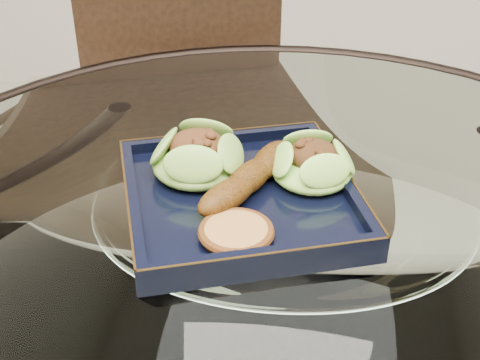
# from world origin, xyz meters

# --- Properties ---
(dining_table) EXTENTS (1.13, 1.13, 0.77)m
(dining_table) POSITION_xyz_m (-0.00, -0.00, 0.60)
(dining_table) COLOR white
(dining_table) RESTS_ON ground
(dining_chair) EXTENTS (0.52, 0.52, 0.93)m
(dining_chair) POSITION_xyz_m (-0.20, 0.45, 0.52)
(dining_chair) COLOR #301C10
(dining_chair) RESTS_ON ground
(navy_plate) EXTENTS (0.35, 0.35, 0.02)m
(navy_plate) POSITION_xyz_m (-0.05, 0.03, 0.77)
(navy_plate) COLOR black
(navy_plate) RESTS_ON dining_table
(lettuce_wrap_left) EXTENTS (0.15, 0.15, 0.04)m
(lettuce_wrap_left) POSITION_xyz_m (-0.11, 0.07, 0.80)
(lettuce_wrap_left) COLOR #4F8B28
(lettuce_wrap_left) RESTS_ON navy_plate
(lettuce_wrap_right) EXTENTS (0.11, 0.11, 0.04)m
(lettuce_wrap_right) POSITION_xyz_m (0.03, 0.08, 0.80)
(lettuce_wrap_right) COLOR #6EAC32
(lettuce_wrap_right) RESTS_ON navy_plate
(roasted_plantain) EXTENTS (0.11, 0.17, 0.03)m
(roasted_plantain) POSITION_xyz_m (-0.04, 0.04, 0.80)
(roasted_plantain) COLOR #5F350A
(roasted_plantain) RESTS_ON navy_plate
(crumb_patty) EXTENTS (0.08, 0.08, 0.01)m
(crumb_patty) POSITION_xyz_m (-0.05, -0.06, 0.79)
(crumb_patty) COLOR #AC7639
(crumb_patty) RESTS_ON navy_plate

